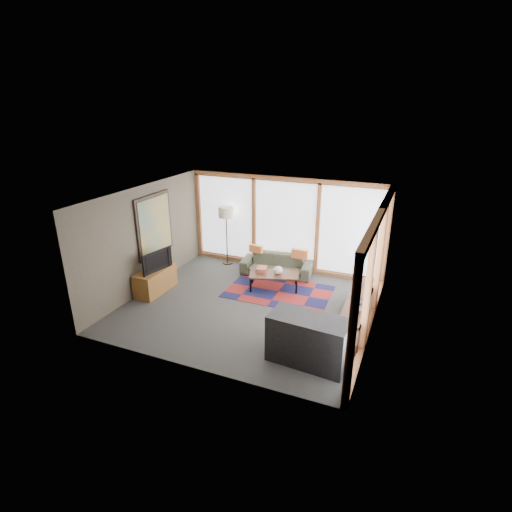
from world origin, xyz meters
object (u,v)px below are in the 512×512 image
at_px(tv_console, 155,280).
at_px(sofa, 277,265).
at_px(coffee_table, 274,281).
at_px(television, 155,260).
at_px(bookshelf, 357,312).
at_px(bar_counter, 308,340).
at_px(floor_lamp, 227,236).

bearing_deg(tv_console, sofa, 41.76).
relative_size(coffee_table, television, 1.35).
distance_m(bookshelf, television, 4.88).
height_order(coffee_table, bar_counter, bar_counter).
xyz_separation_m(bookshelf, tv_console, (-4.88, -0.35, -0.01)).
distance_m(floor_lamp, bookshelf, 4.57).
relative_size(bookshelf, tv_console, 2.05).
bearing_deg(floor_lamp, sofa, -6.99).
xyz_separation_m(coffee_table, bookshelf, (2.23, -0.95, 0.10)).
distance_m(bookshelf, tv_console, 4.90).
xyz_separation_m(floor_lamp, bar_counter, (3.47, -3.67, -0.40)).
bearing_deg(television, sofa, -35.91).
bearing_deg(coffee_table, tv_console, -153.98).
xyz_separation_m(sofa, bookshelf, (2.47, -1.81, 0.03)).
relative_size(floor_lamp, bookshelf, 0.70).
relative_size(sofa, tv_console, 1.60).
bearing_deg(sofa, television, -144.28).
xyz_separation_m(sofa, floor_lamp, (-1.60, 0.20, 0.57)).
bearing_deg(sofa, tv_console, -144.98).
bearing_deg(bookshelf, floor_lamp, 153.80).
xyz_separation_m(floor_lamp, television, (-0.76, -2.36, 0.00)).
distance_m(sofa, tv_console, 3.23).
distance_m(sofa, coffee_table, 0.90).
relative_size(television, bar_counter, 0.63).
bearing_deg(television, tv_console, 92.78).
bearing_deg(tv_console, bookshelf, 4.05).
xyz_separation_m(floor_lamp, bookshelf, (4.07, -2.00, -0.54)).
bearing_deg(bar_counter, television, 167.45).
xyz_separation_m(coffee_table, bar_counter, (1.63, -2.61, 0.25)).
bearing_deg(coffee_table, bar_counter, -58.03).
height_order(tv_console, television, television).
distance_m(sofa, bar_counter, 3.95).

